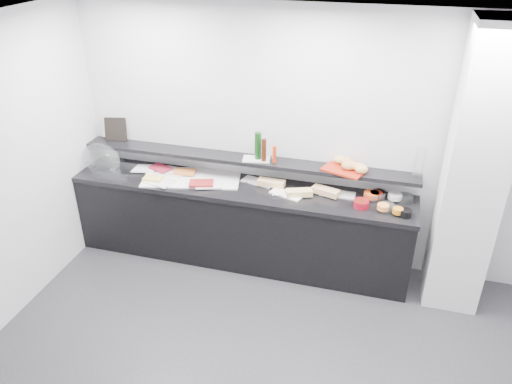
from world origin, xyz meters
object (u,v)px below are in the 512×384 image
(sandwich_plate_mid, at_px, (286,194))
(bread_tray, at_px, (344,169))
(carafe, at_px, (419,163))
(cloche_base, at_px, (115,169))
(framed_print, at_px, (116,129))
(condiment_tray, at_px, (256,159))

(sandwich_plate_mid, relative_size, bread_tray, 0.84)
(bread_tray, height_order, carafe, carafe)
(bread_tray, xyz_separation_m, carafe, (0.70, 0.05, 0.14))
(cloche_base, bearing_deg, framed_print, 107.95)
(cloche_base, distance_m, condiment_tray, 1.60)
(sandwich_plate_mid, relative_size, framed_print, 1.29)
(framed_print, bearing_deg, carafe, -12.10)
(sandwich_plate_mid, height_order, carafe, carafe)
(cloche_base, distance_m, bread_tray, 2.50)
(condiment_tray, relative_size, carafe, 0.93)
(carafe, bearing_deg, framed_print, 179.25)
(carafe, bearing_deg, sandwich_plate_mid, -168.30)
(cloche_base, relative_size, framed_print, 1.63)
(framed_print, distance_m, bread_tray, 2.58)
(condiment_tray, bearing_deg, bread_tray, -11.16)
(cloche_base, xyz_separation_m, framed_print, (-0.09, 0.26, 0.36))
(cloche_base, bearing_deg, condiment_tray, 5.01)
(cloche_base, xyz_separation_m, condiment_tray, (1.57, 0.18, 0.24))
(sandwich_plate_mid, bearing_deg, carafe, 30.30)
(cloche_base, height_order, bread_tray, bread_tray)
(cloche_base, distance_m, framed_print, 0.45)
(framed_print, relative_size, bread_tray, 0.65)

